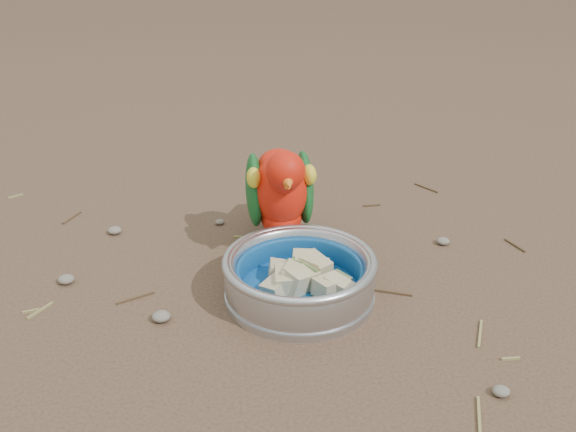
{
  "coord_description": "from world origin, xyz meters",
  "views": [
    {
      "loc": [
        -0.07,
        -0.66,
        0.47
      ],
      "look_at": [
        0.02,
        0.15,
        0.08
      ],
      "focal_mm": 40.0,
      "sensor_mm": 36.0,
      "label": 1
    }
  ],
  "objects": [
    {
      "name": "ground_debris",
      "position": [
        0.04,
        0.07,
        0.0
      ],
      "size": [
        0.9,
        0.8,
        0.01
      ],
      "primitive_type": null,
      "color": "olive",
      "rests_on": "ground"
    },
    {
      "name": "fruit_wedges",
      "position": [
        0.03,
        0.06,
        0.03
      ],
      "size": [
        0.12,
        0.12,
        0.03
      ],
      "primitive_type": null,
      "color": "tan",
      "rests_on": "food_bowl"
    },
    {
      "name": "lory_parrot",
      "position": [
        0.02,
        0.19,
        0.09
      ],
      "size": [
        0.11,
        0.21,
        0.17
      ],
      "primitive_type": null,
      "rotation": [
        0.0,
        0.0,
        -3.12
      ],
      "color": "red",
      "rests_on": "ground"
    },
    {
      "name": "bowl_wall",
      "position": [
        0.03,
        0.06,
        0.04
      ],
      "size": [
        0.2,
        0.2,
        0.04
      ],
      "primitive_type": null,
      "color": "#B2B2BA",
      "rests_on": "food_bowl"
    },
    {
      "name": "food_bowl",
      "position": [
        0.03,
        0.06,
        0.01
      ],
      "size": [
        0.2,
        0.2,
        0.02
      ],
      "primitive_type": "cylinder",
      "color": "#B2B2BA",
      "rests_on": "ground"
    },
    {
      "name": "ground",
      "position": [
        0.0,
        0.0,
        0.0
      ],
      "size": [
        60.0,
        60.0,
        0.0
      ],
      "primitive_type": "plane",
      "color": "#4F392A"
    }
  ]
}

